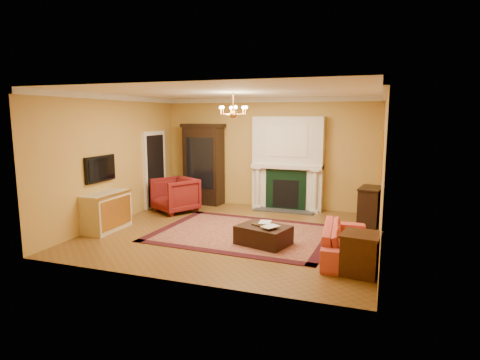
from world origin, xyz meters
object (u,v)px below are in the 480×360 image
at_px(wingback_armchair, 175,193).
at_px(end_table, 360,255).
at_px(china_cabinet, 204,166).
at_px(pedestal_table, 164,193).
at_px(leather_ottoman, 263,235).
at_px(commode, 106,212).
at_px(console_table, 370,207).
at_px(coral_sofa, 345,236).

height_order(wingback_armchair, end_table, wingback_armchair).
bearing_deg(end_table, china_cabinet, 138.63).
distance_m(pedestal_table, leather_ottoman, 4.10).
height_order(commode, console_table, console_table).
bearing_deg(console_table, end_table, -82.50).
relative_size(pedestal_table, end_table, 1.12).
height_order(china_cabinet, coral_sofa, china_cabinet).
bearing_deg(coral_sofa, wingback_armchair, 61.78).
distance_m(china_cabinet, commode, 3.43).
xyz_separation_m(china_cabinet, pedestal_table, (-0.80, -0.91, -0.68)).
relative_size(commode, end_table, 1.77).
height_order(pedestal_table, leather_ottoman, pedestal_table).
relative_size(wingback_armchair, commode, 0.88).
xyz_separation_m(wingback_armchair, coral_sofa, (4.53, -2.04, -0.12)).
distance_m(china_cabinet, coral_sofa, 5.40).
xyz_separation_m(wingback_armchair, pedestal_table, (-0.52, 0.31, -0.08)).
distance_m(pedestal_table, console_table, 5.41).
height_order(console_table, leather_ottoman, console_table).
xyz_separation_m(end_table, leather_ottoman, (-1.87, 0.92, -0.12)).
relative_size(coral_sofa, console_table, 2.27).
relative_size(pedestal_table, commode, 0.63).
distance_m(coral_sofa, end_table, 0.80).
xyz_separation_m(china_cabinet, leather_ottoman, (2.67, -3.08, -0.90)).
bearing_deg(wingback_armchair, leather_ottoman, -1.74).
bearing_deg(wingback_armchair, coral_sofa, 6.28).
bearing_deg(end_table, wingback_armchair, 150.00).
distance_m(wingback_armchair, pedestal_table, 0.61).
bearing_deg(end_table, pedestal_table, 149.94).
bearing_deg(pedestal_table, end_table, -30.06).
bearing_deg(china_cabinet, wingback_armchair, -96.76).
bearing_deg(commode, wingback_armchair, 72.82).
height_order(wingback_armchair, coral_sofa, wingback_armchair).
relative_size(china_cabinet, commode, 1.94).
distance_m(wingback_armchair, leather_ottoman, 3.50).
distance_m(console_table, leather_ottoman, 2.96).
bearing_deg(coral_sofa, leather_ottoman, 79.69).
distance_m(wingback_armchair, commode, 2.12).
bearing_deg(wingback_armchair, console_table, 34.80).
bearing_deg(commode, pedestal_table, 87.52).
height_order(commode, leather_ottoman, commode).
height_order(wingback_armchair, leather_ottoman, wingback_armchair).
xyz_separation_m(coral_sofa, end_table, (0.30, -0.75, -0.06)).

